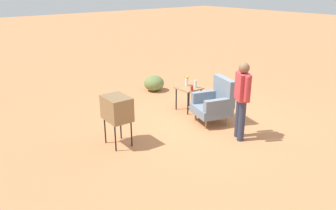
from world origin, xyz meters
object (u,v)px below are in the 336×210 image
(armchair, at_px, (215,102))
(side_table, at_px, (189,91))
(tv_on_stand, at_px, (117,109))
(person_standing, at_px, (242,96))
(bottle_short_clear, at_px, (195,84))
(soda_can_red, at_px, (192,88))
(flower_vase, at_px, (187,80))

(armchair, height_order, side_table, armchair)
(tv_on_stand, height_order, person_standing, person_standing)
(armchair, distance_m, bottle_short_clear, 0.89)
(soda_can_red, xyz_separation_m, bottle_short_clear, (-0.11, 0.22, 0.04))
(soda_can_red, bearing_deg, armchair, 4.41)
(armchair, bearing_deg, person_standing, -14.71)
(armchair, bearing_deg, flower_vase, 173.99)
(soda_can_red, height_order, bottle_short_clear, bottle_short_clear)
(side_table, distance_m, bottle_short_clear, 0.25)
(bottle_short_clear, bearing_deg, armchair, -10.94)
(armchair, bearing_deg, soda_can_red, -175.59)
(armchair, distance_m, tv_on_stand, 2.43)
(tv_on_stand, relative_size, soda_can_red, 8.44)
(flower_vase, bearing_deg, person_standing, -10.03)
(tv_on_stand, bearing_deg, flower_vase, 105.91)
(side_table, distance_m, flower_vase, 0.29)
(tv_on_stand, relative_size, bottle_short_clear, 5.15)
(armchair, bearing_deg, tv_on_stand, -99.89)
(armchair, xyz_separation_m, side_table, (-0.98, 0.06, 0.02))
(armchair, xyz_separation_m, tv_on_stand, (-0.41, -2.38, 0.28))
(flower_vase, bearing_deg, soda_can_red, -24.71)
(person_standing, bearing_deg, bottle_short_clear, 167.07)
(person_standing, height_order, bottle_short_clear, person_standing)
(tv_on_stand, xyz_separation_m, bottle_short_clear, (-0.44, 2.54, -0.07))
(armchair, height_order, tv_on_stand, armchair)
(side_table, relative_size, tv_on_stand, 0.59)
(bottle_short_clear, height_order, flower_vase, flower_vase)
(person_standing, xyz_separation_m, bottle_short_clear, (-1.79, 0.41, -0.23))
(soda_can_red, bearing_deg, side_table, 154.18)
(side_table, height_order, tv_on_stand, tv_on_stand)
(side_table, bearing_deg, tv_on_stand, -76.93)
(armchair, distance_m, soda_can_red, 0.77)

